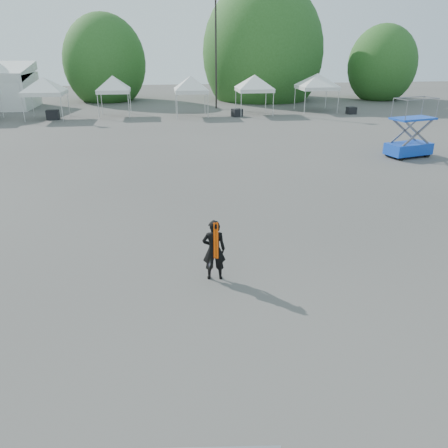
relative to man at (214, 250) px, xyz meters
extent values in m
plane|color=#474442|center=(1.18, 0.94, -0.83)|extent=(120.00, 120.00, 0.00)
cylinder|color=black|center=(4.18, 32.94, 3.92)|extent=(0.16, 0.16, 9.50)
cylinder|color=#382314|center=(-6.82, 40.94, 0.31)|extent=(0.36, 0.36, 2.27)
ellipsoid|color=#26541C|center=(-6.82, 40.94, 3.11)|extent=(4.16, 4.16, 4.78)
cylinder|color=#382314|center=(10.18, 39.94, 0.57)|extent=(0.36, 0.36, 2.80)
ellipsoid|color=#26541C|center=(10.18, 39.94, 4.02)|extent=(5.12, 5.12, 5.89)
cylinder|color=#382314|center=(23.18, 37.94, 0.22)|extent=(0.36, 0.36, 2.10)
ellipsoid|color=#26541C|center=(23.18, 37.94, 2.81)|extent=(3.84, 3.84, 4.42)
cylinder|color=silver|center=(-14.37, 29.77, 0.17)|extent=(0.06, 0.06, 2.00)
cylinder|color=silver|center=(-11.90, 26.97, 0.17)|extent=(0.06, 0.06, 2.00)
cylinder|color=silver|center=(-8.97, 26.97, 0.17)|extent=(0.06, 0.06, 2.00)
cylinder|color=silver|center=(-11.90, 29.90, 0.17)|extent=(0.06, 0.06, 2.00)
cylinder|color=silver|center=(-8.97, 29.90, 0.17)|extent=(0.06, 0.06, 2.00)
cube|color=silver|center=(-10.43, 28.43, 1.25)|extent=(3.13, 3.13, 0.30)
pyramid|color=silver|center=(-10.43, 28.43, 2.50)|extent=(4.43, 4.43, 1.10)
cylinder|color=silver|center=(-6.27, 28.10, 0.17)|extent=(0.06, 0.06, 2.00)
cylinder|color=silver|center=(-3.80, 28.10, 0.17)|extent=(0.06, 0.06, 2.00)
cylinder|color=silver|center=(-6.27, 30.57, 0.17)|extent=(0.06, 0.06, 2.00)
cylinder|color=silver|center=(-3.80, 30.57, 0.17)|extent=(0.06, 0.06, 2.00)
cube|color=silver|center=(-5.03, 29.33, 1.25)|extent=(2.67, 2.67, 0.30)
pyramid|color=silver|center=(-5.03, 29.33, 2.50)|extent=(3.78, 3.78, 1.10)
cylinder|color=silver|center=(0.19, 27.05, 0.17)|extent=(0.06, 0.06, 2.00)
cylinder|color=silver|center=(2.75, 27.05, 0.17)|extent=(0.06, 0.06, 2.00)
cylinder|color=silver|center=(0.19, 29.61, 0.17)|extent=(0.06, 0.06, 2.00)
cylinder|color=silver|center=(2.75, 29.61, 0.17)|extent=(0.06, 0.06, 2.00)
cube|color=silver|center=(1.47, 28.33, 1.25)|extent=(2.76, 2.76, 0.30)
pyramid|color=silver|center=(1.47, 28.33, 2.50)|extent=(3.90, 3.90, 1.10)
cylinder|color=silver|center=(5.60, 27.29, 0.17)|extent=(0.06, 0.06, 2.00)
cylinder|color=silver|center=(8.38, 27.29, 0.17)|extent=(0.06, 0.06, 2.00)
cylinder|color=silver|center=(5.60, 30.08, 0.17)|extent=(0.06, 0.06, 2.00)
cylinder|color=silver|center=(8.38, 30.08, 0.17)|extent=(0.06, 0.06, 2.00)
cube|color=silver|center=(6.99, 28.69, 1.25)|extent=(2.99, 2.99, 0.30)
pyramid|color=silver|center=(6.99, 28.69, 2.50)|extent=(4.22, 4.22, 1.10)
cylinder|color=silver|center=(11.50, 28.28, 0.17)|extent=(0.06, 0.06, 2.00)
cylinder|color=silver|center=(14.59, 28.28, 0.17)|extent=(0.06, 0.06, 2.00)
cylinder|color=silver|center=(11.50, 31.37, 0.17)|extent=(0.06, 0.06, 2.00)
cylinder|color=silver|center=(14.59, 31.37, 0.17)|extent=(0.06, 0.06, 2.00)
cube|color=silver|center=(13.04, 29.82, 1.25)|extent=(3.29, 3.29, 0.30)
pyramid|color=silver|center=(13.04, 29.82, 2.50)|extent=(4.65, 4.65, 1.10)
imported|color=black|center=(0.00, 0.00, 0.00)|extent=(0.62, 0.43, 1.65)
cube|color=#FC4C05|center=(0.00, -0.16, 0.33)|extent=(0.13, 0.02, 0.99)
cube|color=#0D12AE|center=(12.15, 11.92, -0.37)|extent=(2.66, 1.80, 0.61)
cube|color=#0D12AE|center=(12.15, 11.92, 1.25)|extent=(2.55, 1.72, 0.10)
cylinder|color=black|center=(11.40, 11.20, -0.65)|extent=(0.39, 0.24, 0.36)
cylinder|color=black|center=(13.16, 11.66, -0.65)|extent=(0.39, 0.24, 0.36)
cylinder|color=black|center=(11.14, 12.17, -0.65)|extent=(0.39, 0.24, 0.36)
cylinder|color=black|center=(12.90, 12.64, -0.65)|extent=(0.39, 0.24, 0.36)
cube|color=black|center=(-9.96, 28.05, -0.45)|extent=(1.02, 0.82, 0.76)
cube|color=black|center=(5.29, 27.54, -0.50)|extent=(1.01, 0.90, 0.65)
cube|color=black|center=(15.60, 27.58, -0.52)|extent=(0.86, 0.72, 0.61)
camera|label=1|loc=(-1.17, -10.07, 4.90)|focal=35.00mm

